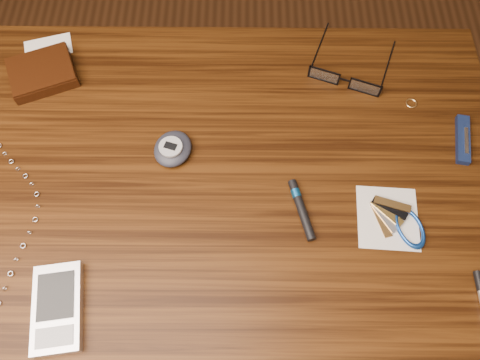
# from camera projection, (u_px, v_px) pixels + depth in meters

# --- Properties ---
(ground) EXTENTS (3.80, 3.80, 0.00)m
(ground) POSITION_uv_depth(u_px,v_px,m) (219.00, 294.00, 1.42)
(ground) COLOR #472814
(ground) RESTS_ON ground
(desk) EXTENTS (1.00, 0.70, 0.75)m
(desk) POSITION_uv_depth(u_px,v_px,m) (205.00, 218.00, 0.83)
(desk) COLOR #331A08
(desk) RESTS_ON ground
(wallet_and_card) EXTENTS (0.14, 0.17, 0.02)m
(wallet_and_card) POSITION_uv_depth(u_px,v_px,m) (42.00, 72.00, 0.83)
(wallet_and_card) COLOR black
(wallet_and_card) RESTS_ON desk
(eyeglasses) EXTENTS (0.17, 0.17, 0.03)m
(eyeglasses) POSITION_uv_depth(u_px,v_px,m) (345.00, 78.00, 0.82)
(eyeglasses) COLOR black
(eyeglasses) RESTS_ON desk
(gold_ring) EXTENTS (0.02, 0.02, 0.00)m
(gold_ring) POSITION_uv_depth(u_px,v_px,m) (411.00, 103.00, 0.82)
(gold_ring) COLOR #F0C278
(gold_ring) RESTS_ON desk
(pda_phone) EXTENTS (0.08, 0.13, 0.02)m
(pda_phone) POSITION_uv_depth(u_px,v_px,m) (57.00, 308.00, 0.66)
(pda_phone) COLOR silver
(pda_phone) RESTS_ON desk
(pedometer) EXTENTS (0.08, 0.08, 0.03)m
(pedometer) POSITION_uv_depth(u_px,v_px,m) (173.00, 149.00, 0.76)
(pedometer) COLOR #21222D
(pedometer) RESTS_ON desk
(notepad_keys) EXTENTS (0.12, 0.11, 0.01)m
(notepad_keys) POSITION_uv_depth(u_px,v_px,m) (399.00, 222.00, 0.72)
(notepad_keys) COLOR silver
(notepad_keys) RESTS_ON desk
(pocket_knife) EXTENTS (0.04, 0.09, 0.01)m
(pocket_knife) POSITION_uv_depth(u_px,v_px,m) (463.00, 140.00, 0.78)
(pocket_knife) COLOR #0D163D
(pocket_knife) RESTS_ON desk
(black_blue_pen) EXTENTS (0.04, 0.10, 0.01)m
(black_blue_pen) POSITION_uv_depth(u_px,v_px,m) (301.00, 208.00, 0.72)
(black_blue_pen) COLOR black
(black_blue_pen) RESTS_ON desk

